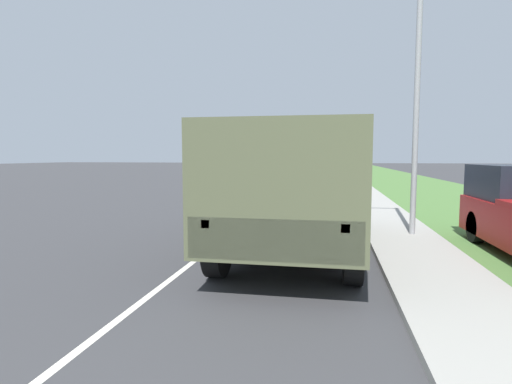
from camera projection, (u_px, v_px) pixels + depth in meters
The scene contains 11 objects.
ground_plane at pixel (302, 178), 38.31m from camera, with size 180.00×180.00×0.00m, color #38383A.
lane_centre_stripe at pixel (302, 178), 38.31m from camera, with size 0.12×120.00×0.00m.
sidewalk_right at pixel (350, 178), 37.48m from camera, with size 1.80×120.00×0.12m.
grass_strip_right at pixel (399, 179), 36.68m from camera, with size 7.00×120.00×0.02m.
military_truck at pixel (295, 182), 8.78m from camera, with size 2.59×6.92×2.64m.
car_nearest_ahead at pixel (308, 187), 18.62m from camera, with size 1.85×4.29×1.46m.
car_second_ahead at pixel (314, 173), 32.26m from camera, with size 1.87×4.77×1.67m.
car_third_ahead at pixel (323, 170), 40.89m from camera, with size 1.71×4.74×1.67m.
car_fourth_ahead at pixel (299, 166), 56.25m from camera, with size 1.74×4.30×1.59m.
car_farthest_ahead at pixel (324, 164), 70.41m from camera, with size 1.70×4.19×1.69m.
lamp_post at pixel (409, 66), 9.89m from camera, with size 1.69×0.24×7.10m.
Camera 1 is at (2.66, 1.57, 2.10)m, focal length 28.00 mm.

